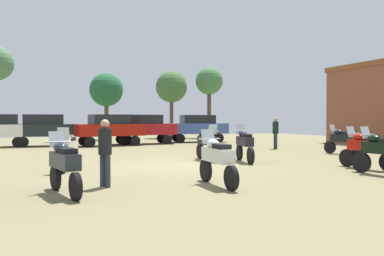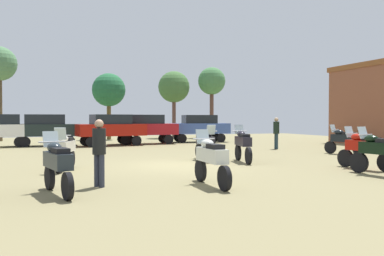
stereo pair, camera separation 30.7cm
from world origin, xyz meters
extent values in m
cube|color=olive|center=(0.00, 0.00, 0.01)|extent=(44.00, 52.00, 0.02)
cylinder|color=black|center=(4.73, -4.10, 0.35)|extent=(0.21, 0.67, 0.66)
cube|color=black|center=(4.83, -4.85, 0.86)|extent=(0.53, 1.32, 0.36)
ellipsoid|color=black|center=(4.79, -4.56, 1.14)|extent=(0.38, 0.52, 0.24)
cube|color=silver|center=(4.75, -4.25, 1.32)|extent=(0.38, 0.20, 0.39)
cylinder|color=#B7B7BC|center=(4.76, -4.34, 1.26)|extent=(0.62, 0.12, 0.04)
cylinder|color=black|center=(2.90, 0.79, 0.35)|extent=(0.26, 0.67, 0.66)
cylinder|color=black|center=(2.55, -0.76, 0.35)|extent=(0.26, 0.67, 0.66)
cube|color=black|center=(2.73, 0.02, 0.86)|extent=(0.65, 1.40, 0.36)
ellipsoid|color=black|center=(2.79, 0.31, 1.14)|extent=(0.42, 0.54, 0.24)
cube|color=black|center=(2.67, -0.21, 1.10)|extent=(0.42, 0.61, 0.12)
cube|color=silver|center=(2.87, 0.64, 1.32)|extent=(0.38, 0.23, 0.39)
cylinder|color=#B7B7BC|center=(2.85, 0.54, 1.26)|extent=(0.61, 0.17, 0.04)
cylinder|color=black|center=(-4.31, -0.86, 0.33)|extent=(0.31, 0.63, 0.63)
cylinder|color=black|center=(-3.83, 0.61, 0.33)|extent=(0.31, 0.63, 0.63)
cube|color=silver|center=(-4.07, -0.12, 0.83)|extent=(0.75, 1.36, 0.36)
ellipsoid|color=silver|center=(-4.16, -0.41, 1.11)|extent=(0.45, 0.56, 0.24)
cube|color=black|center=(-4.00, 0.09, 1.07)|extent=(0.46, 0.63, 0.12)
cube|color=silver|center=(-4.26, -0.72, 1.29)|extent=(0.39, 0.26, 0.39)
cylinder|color=#B7B7BC|center=(-4.23, -0.62, 1.23)|extent=(0.60, 0.23, 0.04)
cylinder|color=black|center=(1.52, 0.33, 0.35)|extent=(0.14, 0.66, 0.66)
cylinder|color=black|center=(1.56, 1.85, 0.35)|extent=(0.14, 0.66, 0.66)
cube|color=black|center=(1.54, 1.09, 0.86)|extent=(0.40, 1.31, 0.36)
ellipsoid|color=black|center=(1.53, 0.80, 1.14)|extent=(0.33, 0.49, 0.24)
cube|color=black|center=(1.55, 1.32, 1.10)|extent=(0.32, 0.57, 0.12)
cube|color=silver|center=(1.52, 0.47, 1.32)|extent=(0.36, 0.16, 0.39)
cylinder|color=#B7B7BC|center=(1.53, 0.57, 1.26)|extent=(0.62, 0.05, 0.04)
cylinder|color=black|center=(5.45, -2.69, 0.34)|extent=(0.21, 0.65, 0.64)
cube|color=#B6170C|center=(5.57, -3.50, 0.84)|extent=(0.55, 1.42, 0.36)
ellipsoid|color=#B6170C|center=(5.52, -3.19, 1.12)|extent=(0.39, 0.52, 0.24)
cube|color=black|center=(5.60, -3.74, 1.08)|extent=(0.38, 0.60, 0.12)
cube|color=silver|center=(5.47, -2.84, 1.30)|extent=(0.38, 0.20, 0.39)
cylinder|color=#B7B7BC|center=(5.49, -2.95, 1.24)|extent=(0.62, 0.12, 0.04)
cylinder|color=black|center=(-4.67, -3.80, 0.32)|extent=(0.25, 0.62, 0.61)
cylinder|color=black|center=(-4.34, -5.32, 0.32)|extent=(0.25, 0.62, 0.61)
cube|color=#222A31|center=(-4.51, -4.56, 0.81)|extent=(0.63, 1.37, 0.36)
ellipsoid|color=#222A31|center=(-4.57, -4.27, 1.09)|extent=(0.41, 0.54, 0.24)
cube|color=black|center=(-4.46, -4.78, 1.05)|extent=(0.41, 0.61, 0.12)
cube|color=silver|center=(-4.64, -3.94, 1.27)|extent=(0.38, 0.22, 0.39)
cylinder|color=#B7B7BC|center=(-4.62, -4.04, 1.21)|extent=(0.61, 0.17, 0.04)
cylinder|color=black|center=(-0.71, -3.93, 0.33)|extent=(0.13, 0.62, 0.62)
cylinder|color=black|center=(-0.72, -5.51, 0.33)|extent=(0.13, 0.62, 0.62)
cube|color=silver|center=(-0.72, -4.72, 0.82)|extent=(0.37, 1.35, 0.36)
ellipsoid|color=silver|center=(-0.71, -4.42, 1.10)|extent=(0.33, 0.48, 0.24)
cube|color=black|center=(-0.72, -4.95, 1.06)|extent=(0.31, 0.56, 0.12)
cube|color=silver|center=(-0.71, -4.08, 1.28)|extent=(0.36, 0.16, 0.39)
cylinder|color=#B7B7BC|center=(-0.71, -4.18, 1.22)|extent=(0.62, 0.04, 0.04)
cylinder|color=black|center=(8.68, 1.99, 0.33)|extent=(0.29, 0.62, 0.62)
cylinder|color=black|center=(9.12, 0.53, 0.33)|extent=(0.29, 0.62, 0.62)
cube|color=black|center=(8.90, 1.26, 0.82)|extent=(0.72, 1.35, 0.36)
ellipsoid|color=black|center=(8.82, 1.54, 1.10)|extent=(0.44, 0.55, 0.24)
cube|color=black|center=(8.96, 1.04, 1.06)|extent=(0.45, 0.62, 0.12)
cube|color=silver|center=(8.72, 1.85, 1.28)|extent=(0.39, 0.25, 0.39)
cylinder|color=#B7B7BC|center=(8.75, 1.76, 1.22)|extent=(0.60, 0.21, 0.04)
cylinder|color=black|center=(0.42, 11.96, 0.34)|extent=(0.65, 0.24, 0.64)
cylinder|color=black|center=(0.46, 13.40, 0.34)|extent=(0.65, 0.24, 0.64)
cylinder|color=black|center=(3.34, 11.88, 0.34)|extent=(0.65, 0.24, 0.64)
cylinder|color=black|center=(3.38, 13.32, 0.34)|extent=(0.65, 0.24, 0.64)
cube|color=maroon|center=(1.90, 12.64, 1.03)|extent=(4.35, 1.91, 0.75)
cube|color=black|center=(1.90, 12.64, 1.71)|extent=(2.41, 1.64, 0.61)
cylinder|color=black|center=(-1.94, 10.75, 0.34)|extent=(0.66, 0.31, 0.64)
cylinder|color=black|center=(-2.15, 12.18, 0.34)|extent=(0.66, 0.31, 0.64)
cylinder|color=black|center=(0.95, 11.17, 0.34)|extent=(0.66, 0.31, 0.64)
cylinder|color=black|center=(0.75, 12.59, 0.34)|extent=(0.66, 0.31, 0.64)
cube|color=#9F150B|center=(-0.60, 11.67, 1.03)|extent=(4.51, 2.39, 0.75)
cube|color=black|center=(-0.60, 11.67, 1.71)|extent=(2.56, 1.90, 0.61)
cylinder|color=black|center=(-5.71, 12.23, 0.34)|extent=(0.66, 0.30, 0.64)
cylinder|color=black|center=(-5.89, 13.66, 0.34)|extent=(0.66, 0.30, 0.64)
cylinder|color=black|center=(4.68, 12.88, 0.34)|extent=(0.66, 0.30, 0.64)
cylinder|color=black|center=(4.86, 14.31, 0.34)|extent=(0.66, 0.30, 0.64)
cylinder|color=black|center=(7.59, 12.53, 0.34)|extent=(0.66, 0.30, 0.64)
cylinder|color=black|center=(7.76, 13.96, 0.34)|extent=(0.66, 0.30, 0.64)
cube|color=#3A56A0|center=(6.22, 13.42, 1.03)|extent=(4.49, 2.30, 0.75)
cube|color=black|center=(6.22, 13.42, 1.71)|extent=(2.54, 1.86, 0.61)
cylinder|color=black|center=(-6.01, 12.24, 0.34)|extent=(0.65, 0.25, 0.64)
cylinder|color=black|center=(-5.94, 13.68, 0.34)|extent=(0.65, 0.25, 0.64)
cylinder|color=black|center=(-3.09, 12.11, 0.34)|extent=(0.65, 0.25, 0.64)
cylinder|color=black|center=(-3.02, 13.54, 0.34)|extent=(0.65, 0.25, 0.64)
cube|color=black|center=(-4.51, 12.89, 1.03)|extent=(4.38, 2.00, 0.75)
cube|color=black|center=(-4.51, 12.89, 1.71)|extent=(2.44, 1.69, 0.61)
cylinder|color=#303547|center=(-3.52, -3.79, 0.44)|extent=(0.14, 0.14, 0.84)
cylinder|color=#303547|center=(-3.42, -3.93, 0.44)|extent=(0.14, 0.14, 0.84)
cylinder|color=black|center=(-3.47, -3.86, 1.19)|extent=(0.48, 0.48, 0.66)
sphere|color=tan|center=(-3.47, -3.86, 1.64)|extent=(0.23, 0.23, 0.23)
cylinder|color=#22363E|center=(7.77, 5.54, 0.46)|extent=(0.14, 0.14, 0.87)
cylinder|color=#22363E|center=(7.75, 5.37, 0.46)|extent=(0.14, 0.14, 0.87)
cylinder|color=black|center=(7.76, 5.46, 1.24)|extent=(0.38, 0.38, 0.69)
sphere|color=tan|center=(7.76, 5.46, 1.71)|extent=(0.24, 0.24, 0.24)
cylinder|color=brown|center=(6.50, 20.24, 2.00)|extent=(0.34, 0.34, 3.95)
sphere|color=#416B36|center=(6.50, 20.24, 4.61)|extent=(2.82, 2.82, 2.82)
cylinder|color=brown|center=(0.55, 19.50, 1.77)|extent=(0.34, 0.34, 3.50)
sphere|color=#226137|center=(0.55, 19.50, 4.14)|extent=(2.75, 2.75, 2.75)
cylinder|color=brown|center=(9.82, 19.36, 2.32)|extent=(0.36, 0.36, 4.59)
sphere|color=#437843|center=(9.82, 19.36, 5.17)|extent=(2.49, 2.49, 2.49)
camera|label=1|loc=(-5.19, -14.17, 1.78)|focal=37.70mm
camera|label=2|loc=(-4.91, -14.28, 1.78)|focal=37.70mm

